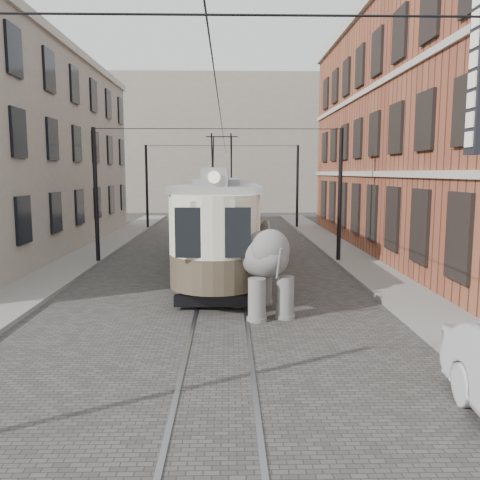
{
  "coord_description": "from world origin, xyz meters",
  "views": [
    {
      "loc": [
        0.24,
        -16.42,
        4.06
      ],
      "look_at": [
        0.57,
        -1.78,
        2.1
      ],
      "focal_mm": 37.82,
      "sensor_mm": 36.0,
      "label": 1
    }
  ],
  "objects": [
    {
      "name": "catenary",
      "position": [
        -0.2,
        5.0,
        3.0
      ],
      "size": [
        11.0,
        30.2,
        6.0
      ],
      "primitive_type": null,
      "color": "black",
      "rests_on": "ground"
    },
    {
      "name": "stucco_building",
      "position": [
        -11.0,
        10.0,
        5.0
      ],
      "size": [
        7.0,
        24.0,
        10.0
      ],
      "primitive_type": "cube",
      "color": "gray",
      "rests_on": "ground"
    },
    {
      "name": "distant_block",
      "position": [
        0.0,
        40.0,
        7.0
      ],
      "size": [
        28.0,
        10.0,
        14.0
      ],
      "primitive_type": "cube",
      "color": "gray",
      "rests_on": "ground"
    },
    {
      "name": "elephant",
      "position": [
        1.18,
        -1.98,
        1.32
      ],
      "size": [
        3.52,
        4.82,
        2.64
      ],
      "primitive_type": null,
      "rotation": [
        0.0,
        0.0,
        0.29
      ],
      "color": "slate",
      "rests_on": "ground"
    },
    {
      "name": "sidewalk_left",
      "position": [
        -6.5,
        0.0,
        0.07
      ],
      "size": [
        2.0,
        60.0,
        0.15
      ],
      "primitive_type": "cube",
      "color": "slate",
      "rests_on": "ground"
    },
    {
      "name": "brick_building",
      "position": [
        11.0,
        9.0,
        6.0
      ],
      "size": [
        8.0,
        26.0,
        12.0
      ],
      "primitive_type": "cube",
      "color": "brown",
      "rests_on": "ground"
    },
    {
      "name": "tram",
      "position": [
        -0.03,
        5.14,
        2.8
      ],
      "size": [
        3.22,
        14.19,
        5.61
      ],
      "primitive_type": null,
      "rotation": [
        0.0,
        0.0,
        -0.02
      ],
      "color": "beige",
      "rests_on": "ground"
    },
    {
      "name": "tram_rails",
      "position": [
        0.0,
        0.0,
        0.01
      ],
      "size": [
        1.54,
        80.0,
        0.02
      ],
      "primitive_type": null,
      "color": "slate",
      "rests_on": "ground"
    },
    {
      "name": "sidewalk_right",
      "position": [
        6.0,
        0.0,
        0.07
      ],
      "size": [
        2.0,
        60.0,
        0.15
      ],
      "primitive_type": "cube",
      "color": "slate",
      "rests_on": "ground"
    },
    {
      "name": "ground",
      "position": [
        0.0,
        0.0,
        0.0
      ],
      "size": [
        120.0,
        120.0,
        0.0
      ],
      "primitive_type": "plane",
      "color": "#44413F"
    }
  ]
}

